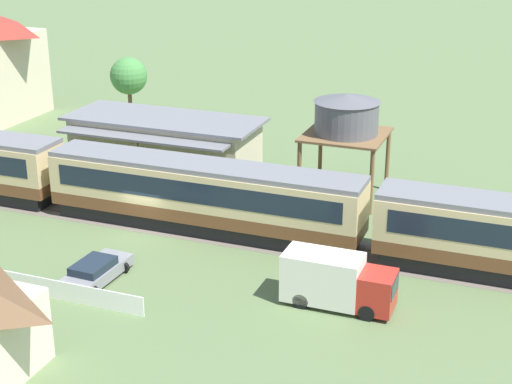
{
  "coord_description": "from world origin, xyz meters",
  "views": [
    {
      "loc": [
        22.03,
        -38.27,
        19.11
      ],
      "look_at": [
        6.42,
        2.24,
        2.59
      ],
      "focal_mm": 55.0,
      "sensor_mm": 36.0,
      "label": 1
    }
  ],
  "objects_px": {
    "water_tower": "(347,117)",
    "passenger_train": "(207,194)",
    "station_building": "(165,145)",
    "parked_car_grey": "(95,272)",
    "delivery_truck_red": "(336,281)",
    "yard_tree_1": "(129,76)"
  },
  "relations": [
    {
      "from": "parked_car_grey",
      "to": "water_tower",
      "type": "bearing_deg",
      "value": -26.07
    },
    {
      "from": "passenger_train",
      "to": "water_tower",
      "type": "xyz_separation_m",
      "value": [
        6.2,
        8.42,
        3.22
      ]
    },
    {
      "from": "water_tower",
      "to": "passenger_train",
      "type": "bearing_deg",
      "value": -126.36
    },
    {
      "from": "passenger_train",
      "to": "parked_car_grey",
      "type": "height_order",
      "value": "passenger_train"
    },
    {
      "from": "parked_car_grey",
      "to": "delivery_truck_red",
      "type": "height_order",
      "value": "delivery_truck_red"
    },
    {
      "from": "station_building",
      "to": "water_tower",
      "type": "bearing_deg",
      "value": -0.45
    },
    {
      "from": "parked_car_grey",
      "to": "passenger_train",
      "type": "bearing_deg",
      "value": -16.22
    },
    {
      "from": "station_building",
      "to": "parked_car_grey",
      "type": "distance_m",
      "value": 17.49
    },
    {
      "from": "passenger_train",
      "to": "water_tower",
      "type": "bearing_deg",
      "value": 53.64
    },
    {
      "from": "water_tower",
      "to": "delivery_truck_red",
      "type": "height_order",
      "value": "water_tower"
    },
    {
      "from": "passenger_train",
      "to": "yard_tree_1",
      "type": "bearing_deg",
      "value": 129.88
    },
    {
      "from": "water_tower",
      "to": "yard_tree_1",
      "type": "relative_size",
      "value": 1.22
    },
    {
      "from": "delivery_truck_red",
      "to": "passenger_train",
      "type": "bearing_deg",
      "value": 147.47
    },
    {
      "from": "station_building",
      "to": "delivery_truck_red",
      "type": "distance_m",
      "value": 22.48
    },
    {
      "from": "passenger_train",
      "to": "delivery_truck_red",
      "type": "xyz_separation_m",
      "value": [
        9.73,
        -6.21,
        -1.02
      ]
    },
    {
      "from": "station_building",
      "to": "parked_car_grey",
      "type": "relative_size",
      "value": 2.97
    },
    {
      "from": "water_tower",
      "to": "parked_car_grey",
      "type": "distance_m",
      "value": 19.62
    },
    {
      "from": "passenger_train",
      "to": "yard_tree_1",
      "type": "height_order",
      "value": "yard_tree_1"
    },
    {
      "from": "passenger_train",
      "to": "parked_car_grey",
      "type": "xyz_separation_m",
      "value": [
        -2.74,
        -8.3,
        -1.79
      ]
    },
    {
      "from": "station_building",
      "to": "water_tower",
      "type": "distance_m",
      "value": 13.86
    },
    {
      "from": "passenger_train",
      "to": "delivery_truck_red",
      "type": "bearing_deg",
      "value": -32.53
    },
    {
      "from": "station_building",
      "to": "yard_tree_1",
      "type": "relative_size",
      "value": 2.45
    }
  ]
}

